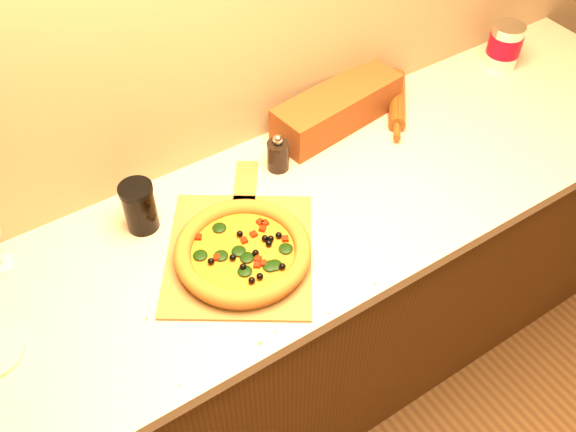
% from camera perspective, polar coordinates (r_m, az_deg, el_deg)
% --- Properties ---
extents(cabinet, '(2.80, 0.65, 0.86)m').
position_cam_1_polar(cabinet, '(2.10, -0.78, -9.08)').
color(cabinet, '#4B2A10').
rests_on(cabinet, ground).
extents(countertop, '(2.84, 0.68, 0.04)m').
position_cam_1_polar(countertop, '(1.74, -0.92, -0.79)').
color(countertop, beige).
rests_on(countertop, cabinet).
extents(pizza_peel, '(0.53, 0.58, 0.01)m').
position_cam_1_polar(pizza_peel, '(1.66, -4.29, -2.89)').
color(pizza_peel, brown).
rests_on(pizza_peel, countertop).
extents(pizza, '(0.35, 0.35, 0.05)m').
position_cam_1_polar(pizza, '(1.62, -4.03, -3.19)').
color(pizza, '#AE682B').
rests_on(pizza, pizza_peel).
extents(bottle_cap, '(0.04, 0.04, 0.01)m').
position_cam_1_polar(bottle_cap, '(1.64, -4.86, -3.94)').
color(bottle_cap, black).
rests_on(bottle_cap, countertop).
extents(pepper_grinder, '(0.06, 0.06, 0.12)m').
position_cam_1_polar(pepper_grinder, '(1.84, -0.89, 5.48)').
color(pepper_grinder, black).
rests_on(pepper_grinder, countertop).
extents(rolling_pin, '(0.26, 0.31, 0.05)m').
position_cam_1_polar(rolling_pin, '(2.11, 9.67, 10.18)').
color(rolling_pin, '#5A2E0F').
rests_on(rolling_pin, countertop).
extents(coffee_canister, '(0.11, 0.11, 0.15)m').
position_cam_1_polar(coffee_canister, '(2.36, 18.69, 14.20)').
color(coffee_canister, silver).
rests_on(coffee_canister, countertop).
extents(bread_bag, '(0.44, 0.20, 0.12)m').
position_cam_1_polar(bread_bag, '(2.00, 4.40, 9.55)').
color(bread_bag, brown).
rests_on(bread_bag, countertop).
extents(dark_jar, '(0.09, 0.09, 0.14)m').
position_cam_1_polar(dark_jar, '(1.70, -13.06, 0.81)').
color(dark_jar, black).
rests_on(dark_jar, countertop).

